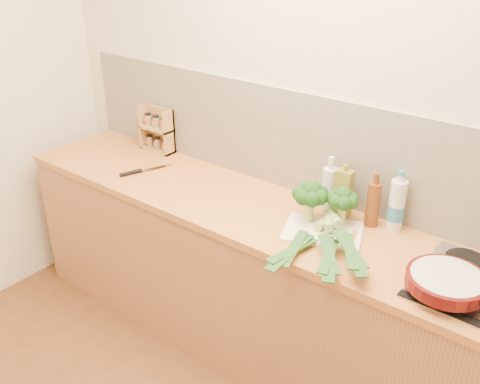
# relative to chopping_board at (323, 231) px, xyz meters

# --- Properties ---
(room_shell) EXTENTS (3.50, 3.50, 3.50)m
(room_shell) POSITION_rel_chopping_board_xyz_m (-0.26, 0.29, 0.26)
(room_shell) COLOR beige
(room_shell) RESTS_ON ground
(counter) EXTENTS (3.20, 0.62, 0.90)m
(counter) POSITION_rel_chopping_board_xyz_m (-0.26, 0.00, -0.45)
(counter) COLOR #A67045
(counter) RESTS_ON ground
(chopping_board) EXTENTS (0.42, 0.37, 0.01)m
(chopping_board) POSITION_rel_chopping_board_xyz_m (0.00, 0.00, 0.00)
(chopping_board) COLOR white
(chopping_board) RESTS_ON counter
(broccoli_left) EXTENTS (0.17, 0.17, 0.20)m
(broccoli_left) POSITION_rel_chopping_board_xyz_m (-0.10, 0.04, 0.14)
(broccoli_left) COLOR #B0CB76
(broccoli_left) RESTS_ON chopping_board
(broccoli_right) EXTENTS (0.15, 0.15, 0.19)m
(broccoli_right) POSITION_rel_chopping_board_xyz_m (0.03, 0.10, 0.13)
(broccoli_right) COLOR #B0CB76
(broccoli_right) RESTS_ON chopping_board
(leek_front) EXTENTS (0.11, 0.69, 0.04)m
(leek_front) POSITION_rel_chopping_board_xyz_m (-0.01, -0.03, 0.03)
(leek_front) COLOR white
(leek_front) RESTS_ON chopping_board
(leek_mid) EXTENTS (0.38, 0.62, 0.04)m
(leek_mid) POSITION_rel_chopping_board_xyz_m (0.04, -0.03, 0.05)
(leek_mid) COLOR white
(leek_mid) RESTS_ON chopping_board
(leek_back) EXTENTS (0.46, 0.50, 0.04)m
(leek_back) POSITION_rel_chopping_board_xyz_m (0.09, -0.02, 0.06)
(leek_back) COLOR white
(leek_back) RESTS_ON chopping_board
(chefs_knife) EXTENTS (0.14, 0.31, 0.02)m
(chefs_knife) POSITION_rel_chopping_board_xyz_m (-1.17, -0.08, 0.00)
(chefs_knife) COLOR silver
(chefs_knife) RESTS_ON counter
(skillet) EXTENTS (0.44, 0.31, 0.05)m
(skillet) POSITION_rel_chopping_board_xyz_m (0.61, -0.12, 0.06)
(skillet) COLOR #4D0D0C
(skillet) RESTS_ON gas_hob
(spice_rack) EXTENTS (0.23, 0.09, 0.28)m
(spice_rack) POSITION_rel_chopping_board_xyz_m (-1.32, 0.25, 0.12)
(spice_rack) COLOR tan
(spice_rack) RESTS_ON counter
(oil_tin) EXTENTS (0.08, 0.05, 0.27)m
(oil_tin) POSITION_rel_chopping_board_xyz_m (-0.01, 0.20, 0.12)
(oil_tin) COLOR olive
(oil_tin) RESTS_ON counter
(glass_bottle) EXTENTS (0.07, 0.07, 0.29)m
(glass_bottle) POSITION_rel_chopping_board_xyz_m (-0.09, 0.20, 0.11)
(glass_bottle) COLOR silver
(glass_bottle) RESTS_ON counter
(amber_bottle) EXTENTS (0.06, 0.06, 0.27)m
(amber_bottle) POSITION_rel_chopping_board_xyz_m (0.14, 0.20, 0.11)
(amber_bottle) COLOR #623212
(amber_bottle) RESTS_ON counter
(water_bottle) EXTENTS (0.08, 0.08, 0.28)m
(water_bottle) POSITION_rel_chopping_board_xyz_m (0.24, 0.23, 0.11)
(water_bottle) COLOR silver
(water_bottle) RESTS_ON counter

